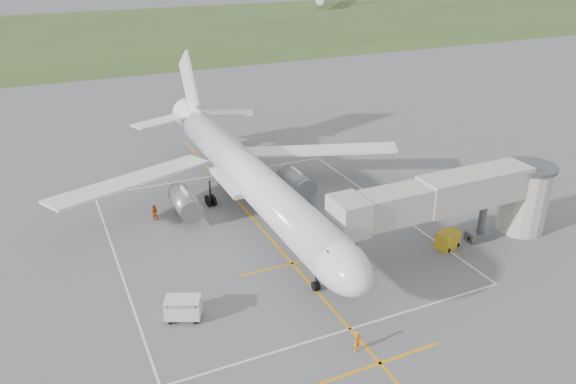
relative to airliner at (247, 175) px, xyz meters
name	(u,v)px	position (x,y,z in m)	size (l,w,h in m)	color
ground	(251,217)	(0.00, -0.75, -4.39)	(700.00, 700.00, 0.00)	#565659
grass_strip	(91,35)	(0.00, 129.25, -4.38)	(700.00, 120.00, 0.02)	#3A4E22
apron_markings	(274,242)	(0.00, -6.57, -4.38)	(28.20, 60.00, 0.01)	orange
airliner	(247,175)	(0.00, 0.00, 0.00)	(38.93, 46.75, 13.52)	silver
jet_bridge	(467,198)	(15.72, -14.25, 0.35)	(23.40, 5.00, 7.20)	#AFA99E
gpu_unit	(448,240)	(14.25, -14.16, -3.61)	(2.45, 2.02, 1.60)	gold
baggage_cart	(183,309)	(-10.76, -14.49, -3.46)	(3.03, 2.50, 1.82)	silver
ramp_worker_nose	(357,341)	(-0.78, -22.98, -3.58)	(0.60, 0.39, 1.63)	orange
ramp_worker_wing	(154,212)	(-9.15, 2.71, -3.57)	(0.80, 0.62, 1.64)	#E04707
distant_aircraft	(123,9)	(14.75, 159.82, -0.80)	(183.20, 45.05, 8.85)	silver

